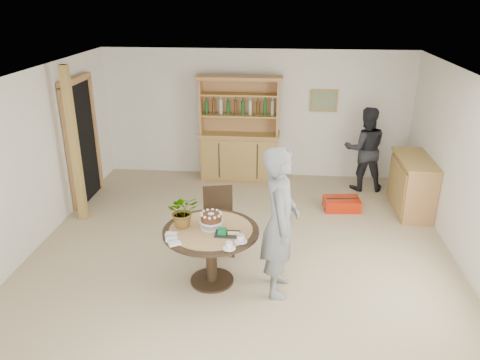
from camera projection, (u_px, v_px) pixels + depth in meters
name	position (u px, v px, depth m)	size (l,w,h in m)	color
ground	(239.00, 265.00, 6.42)	(7.00, 7.00, 0.00)	#C6B388
room_shell	(240.00, 144.00, 5.78)	(6.04, 7.04, 2.52)	white
doorway	(82.00, 139.00, 8.10)	(0.13, 1.10, 2.18)	black
pine_post	(74.00, 146.00, 7.29)	(0.12, 0.12, 2.50)	#AE8B49
hutch	(239.00, 145.00, 9.18)	(1.62, 0.54, 2.04)	tan
sideboard	(412.00, 185.00, 7.86)	(0.54, 1.26, 0.94)	tan
dining_table	(211.00, 240.00, 5.84)	(1.20, 1.20, 0.76)	black
dining_chair	(219.00, 216.00, 6.63)	(0.50, 0.50, 0.95)	black
birthday_cake	(211.00, 218.00, 5.78)	(0.30, 0.30, 0.20)	white
flower_vase	(183.00, 211.00, 5.78)	(0.38, 0.33, 0.42)	#3F7233
gift_tray	(227.00, 233.00, 5.64)	(0.30, 0.20, 0.08)	black
coffee_cup_a	(241.00, 239.00, 5.48)	(0.15, 0.15, 0.09)	white
coffee_cup_b	(229.00, 246.00, 5.33)	(0.15, 0.15, 0.08)	white
napkins	(172.00, 239.00, 5.52)	(0.24, 0.33, 0.03)	white
teen_boy	(280.00, 223.00, 5.55)	(0.69, 0.45, 1.88)	slate
adult_person	(365.00, 149.00, 8.63)	(0.77, 0.60, 1.57)	black
red_suitcase	(342.00, 204.00, 8.03)	(0.63, 0.45, 0.21)	red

